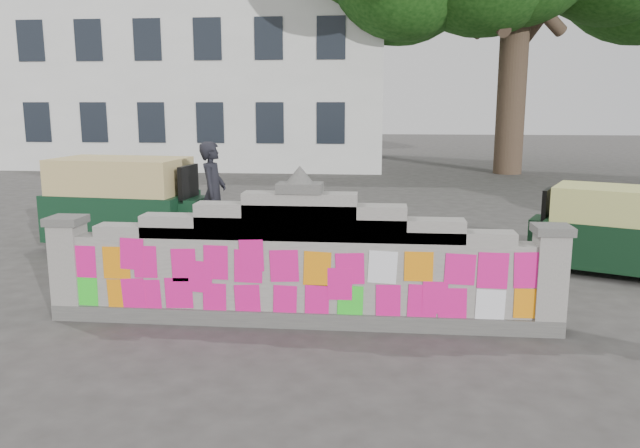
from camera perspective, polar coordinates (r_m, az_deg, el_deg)
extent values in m
plane|color=#383533|center=(8.02, -1.78, -9.09)|extent=(100.00, 100.00, 0.00)
cube|color=#4C4C49|center=(7.99, -1.78, -8.41)|extent=(6.40, 0.42, 0.20)
cube|color=gray|center=(7.84, -1.80, -4.96)|extent=(6.40, 0.32, 1.00)
cube|color=gray|center=(7.70, -1.83, -0.88)|extent=(5.20, 0.32, 0.14)
cube|color=gray|center=(7.68, -1.83, -0.37)|extent=(4.00, 0.32, 0.28)
cube|color=gray|center=(7.67, -1.84, 0.22)|extent=(2.60, 0.32, 0.44)
cube|color=gray|center=(7.66, -1.84, 0.73)|extent=(1.40, 0.32, 0.58)
cube|color=#4C4C49|center=(7.60, -1.86, 3.33)|extent=(0.55, 0.36, 0.12)
cone|color=#4C4C49|center=(7.58, -1.86, 4.53)|extent=(0.36, 0.36, 0.22)
cube|color=gray|center=(8.74, -21.90, -3.95)|extent=(0.36, 0.40, 1.24)
cube|color=#4C4C49|center=(8.60, -22.21, 0.31)|extent=(0.44, 0.44, 0.10)
cube|color=gray|center=(8.03, 20.18, -5.10)|extent=(0.36, 0.40, 1.24)
cube|color=#4C4C49|center=(7.88, 20.50, -0.48)|extent=(0.44, 0.44, 0.10)
cube|color=silver|center=(30.56, -9.79, 13.16)|extent=(16.00, 10.00, 8.00)
cylinder|color=#38281E|center=(25.96, 17.09, 11.05)|extent=(1.10, 1.10, 6.00)
imported|color=black|center=(11.30, -9.63, -0.44)|extent=(2.08, 0.73, 1.09)
imported|color=black|center=(11.23, -9.69, 1.46)|extent=(0.44, 0.67, 1.85)
imported|color=#238028|center=(9.96, -1.17, -0.73)|extent=(0.72, 0.83, 1.46)
cube|color=#10321D|center=(12.71, -17.59, 0.76)|extent=(2.80, 1.70, 0.89)
cube|color=tan|center=(12.60, -17.79, 4.24)|extent=(2.57, 1.62, 0.67)
cube|color=#10321D|center=(12.10, -11.82, 0.56)|extent=(0.63, 0.83, 0.78)
cube|color=black|center=(12.00, -11.94, 3.69)|extent=(0.17, 0.78, 0.67)
cylinder|color=black|center=(12.12, -11.27, -1.01)|extent=(0.57, 0.19, 0.56)
cylinder|color=black|center=(12.78, -22.75, -1.05)|extent=(0.57, 0.19, 0.56)
cylinder|color=black|center=(13.78, -19.94, -0.03)|extent=(0.57, 0.19, 0.56)
cube|color=black|center=(11.23, 25.66, -1.65)|extent=(2.51, 2.00, 0.74)
cube|color=#C5C76A|center=(11.12, 25.93, 1.59)|extent=(2.32, 1.88, 0.55)
cube|color=black|center=(11.37, 19.89, -1.08)|extent=(0.68, 0.78, 0.64)
cube|color=black|center=(11.27, 20.07, 1.67)|extent=(0.33, 0.62, 0.55)
cylinder|color=black|center=(11.44, 19.34, -2.39)|extent=(0.46, 0.29, 0.46)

